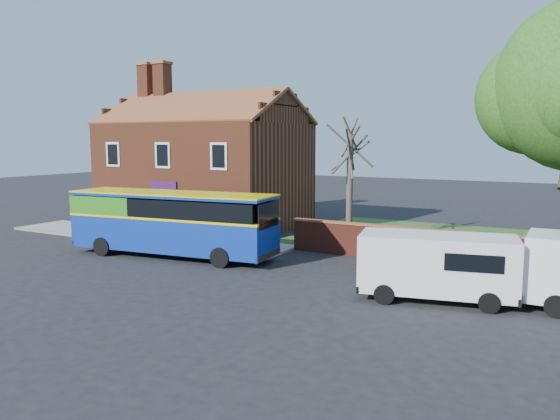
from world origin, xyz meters
The scene contains 9 objects.
ground centered at (0.00, 0.00, 0.00)m, with size 120.00×120.00×0.00m, color black.
pavement centered at (-7.00, 5.75, 0.06)m, with size 18.00×3.50×0.12m, color gray.
kerb centered at (-7.00, 4.00, 0.07)m, with size 18.00×0.15×0.14m, color slate.
grass_strip centered at (13.00, 13.00, 0.02)m, with size 26.00×12.00×0.04m, color #426B28.
shop_building centered at (-7.02, 11.50, 3.41)m, with size 12.30×8.13×10.50m.
boundary_wall centered at (13.00, 7.00, 0.81)m, with size 22.00×0.38×1.60m.
bus centered at (-2.61, 2.65, 1.73)m, with size 10.23×3.70×3.05m.
van_near centered at (10.33, 1.61, 1.27)m, with size 5.51×3.14×2.28m.
bare_tree centered at (3.77, 9.74, 3.25)m, with size 2.37×2.83×6.33m.
Camera 1 is at (14.58, -16.95, 5.50)m, focal length 35.00 mm.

